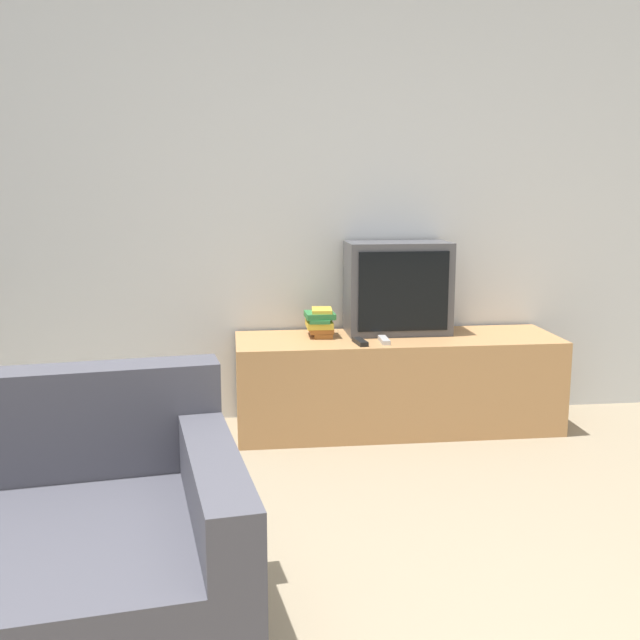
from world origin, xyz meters
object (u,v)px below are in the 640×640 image
remote_on_stand (384,340)px  remote_secondary (360,342)px  tv_stand (397,383)px  book_stack (320,322)px  television (398,288)px

remote_on_stand → remote_secondary: (-0.14, -0.03, 0.00)m
tv_stand → book_stack: 0.55m
remote_secondary → book_stack: bearing=128.9°
television → remote_on_stand: 0.37m
remote_on_stand → remote_secondary: size_ratio=1.00×
tv_stand → remote_secondary: 0.40m
tv_stand → remote_secondary: (-0.24, -0.15, 0.28)m
remote_on_stand → television: bearing=63.1°
tv_stand → television: bearing=79.1°
television → book_stack: bearing=-174.2°
television → remote_secondary: television is taller
television → remote_secondary: (-0.26, -0.28, -0.25)m
television → remote_on_stand: television is taller
tv_stand → book_stack: (-0.42, 0.08, 0.34)m
tv_stand → book_stack: bearing=169.8°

